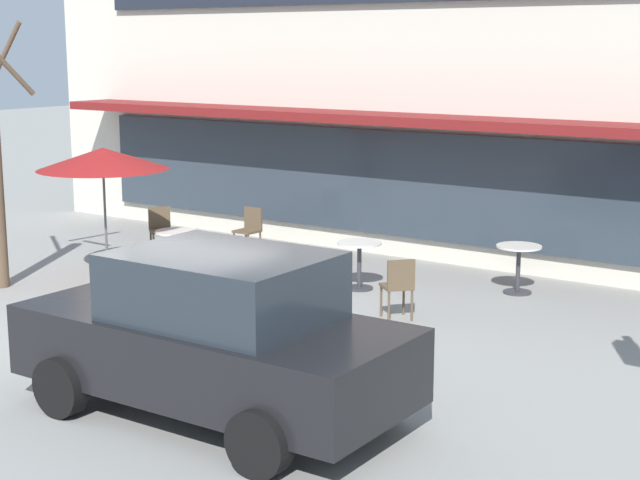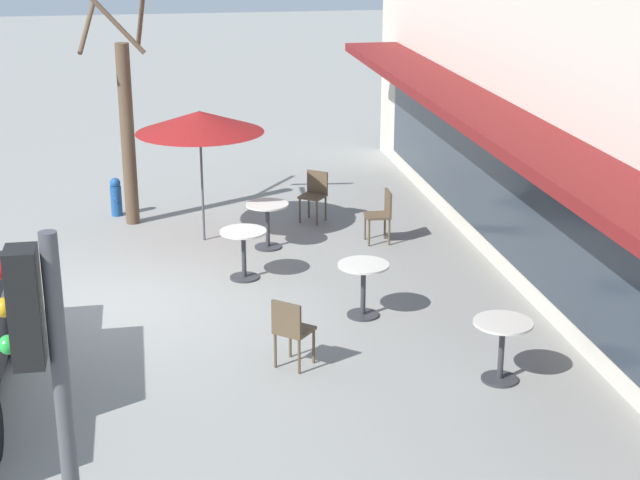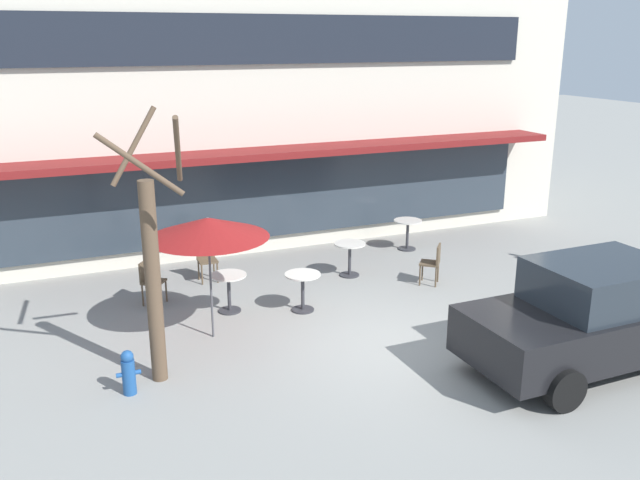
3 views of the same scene
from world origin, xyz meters
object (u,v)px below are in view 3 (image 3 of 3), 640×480
Objects in this scene: cafe_table_mid_patio at (408,230)px; fire_hydrant at (128,372)px; cafe_chair_1 at (150,279)px; parked_sedan at (593,315)px; street_tree at (153,268)px; cafe_table_streetside at (303,286)px; patio_umbrella_green_folded at (208,228)px; cafe_chair_0 at (207,257)px; cafe_table_near_wall at (350,254)px; cafe_table_by_tree at (229,286)px; cafe_chair_2 at (433,261)px.

cafe_table_mid_patio is 1.08× the size of fire_hydrant.
parked_sedan is at bearing -42.14° from cafe_chair_1.
cafe_chair_1 is 3.50m from street_tree.
cafe_table_streetside is 0.35× the size of patio_umbrella_green_folded.
cafe_table_near_wall is at bearing -17.83° from cafe_chair_0.
cafe_chair_0 is at bearing 77.86° from patio_umbrella_green_folded.
cafe_chair_2 is (4.45, -0.25, 0.01)m from cafe_table_by_tree.
fire_hydrant is at bearing -132.06° from cafe_table_by_tree.
cafe_table_near_wall is at bearing 40.61° from cafe_table_streetside.
cafe_table_by_tree reaches higher than fire_hydrant.
cafe_table_streetside is 1.43m from cafe_table_by_tree.
cafe_chair_2 is 0.21× the size of parked_sedan.
cafe_table_mid_patio reaches higher than fire_hydrant.
patio_umbrella_green_folded is at bearing -171.46° from cafe_chair_2.
cafe_table_streetside is at bearing -145.59° from cafe_table_mid_patio.
cafe_table_streetside is 0.18× the size of parked_sedan.
parked_sedan is (-0.47, -6.62, 0.36)m from cafe_table_mid_patio.
parked_sedan is (4.70, -6.39, 0.35)m from cafe_chair_0.
cafe_chair_0 is (-3.00, 0.96, 0.01)m from cafe_table_near_wall.
cafe_table_near_wall is at bearing 17.26° from cafe_table_by_tree.
patio_umbrella_green_folded is (-0.59, -1.01, 1.51)m from cafe_table_by_tree.
cafe_table_streetside is 1.00× the size of cafe_table_by_tree.
cafe_table_near_wall is at bearing 28.31° from patio_umbrella_green_folded.
street_tree is at bearing 160.68° from parked_sedan.
street_tree reaches higher than parked_sedan.
cafe_table_near_wall is 1.00× the size of cafe_table_mid_patio.
parked_sedan is (4.74, -4.48, 0.36)m from cafe_table_by_tree.
cafe_chair_1 is at bearing 150.15° from cafe_table_streetside.
cafe_chair_1 and cafe_chair_2 have the same top height.
parked_sedan is at bearing -86.08° from cafe_chair_2.
street_tree is (-1.77, -4.12, 1.31)m from cafe_chair_0.
cafe_table_mid_patio is 6.63m from cafe_chair_1.
cafe_chair_0 is at bearing 33.36° from cafe_chair_1.
cafe_chair_2 is (5.78, -1.26, 0.00)m from cafe_chair_1.
cafe_table_streetside is 0.18× the size of street_tree.
patio_umbrella_green_folded is at bearing 41.77° from fire_hydrant.
cafe_table_mid_patio is at bearing 28.48° from patio_umbrella_green_folded.
cafe_table_mid_patio is (2.17, 1.19, 0.00)m from cafe_table_near_wall.
parked_sedan is (5.33, -3.48, -1.14)m from patio_umbrella_green_folded.
cafe_chair_1 reaches higher than cafe_table_streetside.
fire_hydrant is (-7.45, -4.62, -0.16)m from cafe_table_mid_patio.
cafe_table_mid_patio is 8.77m from fire_hydrant.
fire_hydrant is (-1.66, -1.48, -1.67)m from patio_umbrella_green_folded.
cafe_table_mid_patio is 6.76m from patio_umbrella_green_folded.
patio_umbrella_green_folded is 2.62m from cafe_chair_1.
street_tree reaches higher than cafe_chair_1.
cafe_table_mid_patio is (5.21, 2.13, 0.00)m from cafe_table_by_tree.
cafe_table_by_tree is at bearing -162.74° from cafe_table_near_wall.
cafe_chair_0 is 7.94m from parked_sedan.
cafe_chair_2 is at bearing 4.91° from cafe_table_streetside.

